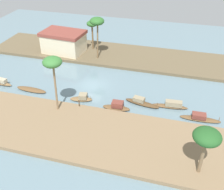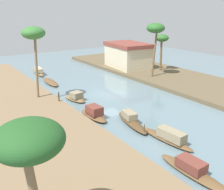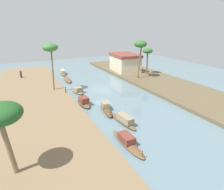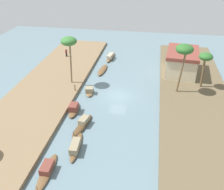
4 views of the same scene
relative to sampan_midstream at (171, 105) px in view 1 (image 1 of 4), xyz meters
name	(u,v)px [view 1 (image 1 of 4)]	position (x,y,z in m)	size (l,w,h in m)	color
river_water	(93,85)	(-12.61, 2.91, -0.44)	(70.17, 70.17, 0.00)	slate
riverbank_left	(63,128)	(-12.61, -8.58, -0.18)	(47.19, 10.35, 0.51)	#846B4C
riverbank_right	(112,54)	(-12.61, 14.41, -0.18)	(47.19, 10.35, 0.51)	brown
sampan_midstream	(171,105)	(0.00, 0.00, 0.00)	(5.06, 1.33, 1.10)	brown
sampan_with_red_awning	(31,90)	(-21.15, -1.31, -0.23)	(5.11, 1.48, 0.42)	brown
sampan_foreground	(117,106)	(-7.26, -2.46, 0.04)	(3.89, 1.42, 1.26)	brown
sampan_with_tall_canopy	(82,98)	(-12.73, -1.64, -0.05)	(3.42, 1.80, 1.06)	brown
sampan_open_hull	(141,102)	(-4.20, -0.37, -0.06)	(5.15, 2.00, 1.07)	brown
sampan_upstream_small	(200,118)	(3.84, -1.85, -0.08)	(5.28, 1.24, 0.99)	brown
mooring_post	(79,103)	(-12.27, -3.81, 0.56)	(0.14, 0.14, 0.98)	#4C3823
palm_tree_left_near	(52,63)	(-14.85, -5.07, 6.87)	(2.46, 2.46, 7.67)	#7F6647
palm_tree_left_far	(207,138)	(3.78, -11.54, 4.78)	(2.71, 2.71, 5.59)	#7F6647
palm_tree_right_tall	(97,22)	(-14.71, 11.98, 6.72)	(2.54, 2.54, 7.53)	brown
palm_tree_right_short	(92,25)	(-16.91, 15.51, 4.91)	(2.09, 2.09, 5.66)	brown
riverside_building	(64,42)	(-21.79, 12.69, 2.11)	(8.28, 5.94, 4.03)	beige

